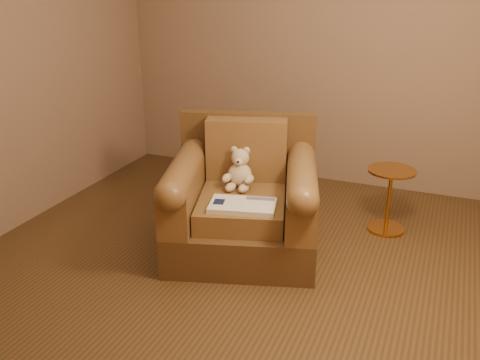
% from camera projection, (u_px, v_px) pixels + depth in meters
% --- Properties ---
extents(floor, '(4.00, 4.00, 0.00)m').
position_uv_depth(floor, '(240.00, 268.00, 3.89)').
color(floor, '#52381C').
rests_on(floor, ground).
extents(room, '(4.02, 4.02, 2.71)m').
position_uv_depth(room, '(239.00, 24.00, 3.26)').
color(room, '#8F6F58').
rests_on(room, ground).
extents(armchair, '(1.33, 1.29, 0.97)m').
position_uv_depth(armchair, '(243.00, 202.00, 4.07)').
color(armchair, brown).
rests_on(armchair, floor).
extents(teddy_bear, '(0.23, 0.27, 0.32)m').
position_uv_depth(teddy_bear, '(240.00, 172.00, 4.07)').
color(teddy_bear, beige).
rests_on(teddy_bear, armchair).
extents(guidebook, '(0.51, 0.38, 0.04)m').
position_uv_depth(guidebook, '(243.00, 206.00, 3.75)').
color(guidebook, beige).
rests_on(guidebook, armchair).
extents(side_table, '(0.38, 0.38, 0.54)m').
position_uv_depth(side_table, '(389.00, 198.00, 4.36)').
color(side_table, '#BF8434').
rests_on(side_table, floor).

